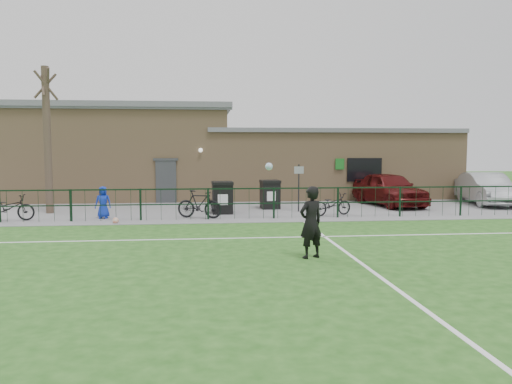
{
  "coord_description": "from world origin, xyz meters",
  "views": [
    {
      "loc": [
        -1.65,
        -10.73,
        2.68
      ],
      "look_at": [
        0.0,
        5.0,
        1.3
      ],
      "focal_mm": 35.0,
      "sensor_mm": 36.0,
      "label": 1
    }
  ],
  "objects": [
    {
      "name": "ground",
      "position": [
        0.0,
        0.0,
        0.0
      ],
      "size": [
        90.0,
        90.0,
        0.0
      ],
      "primitive_type": "plane",
      "color": "#204F17",
      "rests_on": "ground"
    },
    {
      "name": "paving_strip",
      "position": [
        0.0,
        13.5,
        0.01
      ],
      "size": [
        34.0,
        13.0,
        0.02
      ],
      "primitive_type": "cube",
      "color": "slate",
      "rests_on": "ground"
    },
    {
      "name": "pitch_line_touch",
      "position": [
        0.0,
        7.8,
        0.0
      ],
      "size": [
        28.0,
        0.1,
        0.01
      ],
      "primitive_type": "cube",
      "color": "white",
      "rests_on": "ground"
    },
    {
      "name": "pitch_line_mid",
      "position": [
        0.0,
        4.0,
        0.0
      ],
      "size": [
        28.0,
        0.1,
        0.01
      ],
      "primitive_type": "cube",
      "color": "white",
      "rests_on": "ground"
    },
    {
      "name": "pitch_line_perp",
      "position": [
        2.0,
        0.0,
        0.0
      ],
      "size": [
        0.1,
        16.0,
        0.01
      ],
      "primitive_type": "cube",
      "color": "white",
      "rests_on": "ground"
    },
    {
      "name": "perimeter_fence",
      "position": [
        0.0,
        8.0,
        0.6
      ],
      "size": [
        28.0,
        0.1,
        1.2
      ],
      "primitive_type": "cube",
      "color": "black",
      "rests_on": "ground"
    },
    {
      "name": "bare_tree",
      "position": [
        -8.0,
        10.5,
        3.0
      ],
      "size": [
        0.3,
        0.3,
        6.0
      ],
      "primitive_type": "cylinder",
      "color": "#423328",
      "rests_on": "ground"
    },
    {
      "name": "wheelie_bin_left",
      "position": [
        -0.9,
        9.69,
        0.63
      ],
      "size": [
        0.84,
        0.95,
        1.22
      ],
      "primitive_type": "cube",
      "rotation": [
        0.0,
        0.0,
        0.04
      ],
      "color": "black",
      "rests_on": "paving_strip"
    },
    {
      "name": "wheelie_bin_right",
      "position": [
        1.27,
        11.14,
        0.61
      ],
      "size": [
        0.84,
        0.93,
        1.18
      ],
      "primitive_type": "cube",
      "rotation": [
        0.0,
        0.0,
        0.07
      ],
      "color": "black",
      "rests_on": "paving_strip"
    },
    {
      "name": "sign_post",
      "position": [
        2.32,
        9.88,
        1.02
      ],
      "size": [
        0.07,
        0.07,
        2.0
      ],
      "primitive_type": "cylinder",
      "rotation": [
        0.0,
        0.0,
        -0.1
      ],
      "color": "black",
      "rests_on": "paving_strip"
    },
    {
      "name": "car_maroon",
      "position": [
        6.95,
        11.69,
        0.8
      ],
      "size": [
        2.62,
        4.85,
        1.57
      ],
      "primitive_type": "imported",
      "rotation": [
        0.0,
        0.0,
        0.17
      ],
      "color": "#4F0E0E",
      "rests_on": "paving_strip"
    },
    {
      "name": "car_silver",
      "position": [
        11.73,
        11.64,
        0.78
      ],
      "size": [
        2.38,
        4.79,
        1.51
      ],
      "primitive_type": "imported",
      "rotation": [
        0.0,
        0.0,
        -0.18
      ],
      "color": "#9B9EA3",
      "rests_on": "paving_strip"
    },
    {
      "name": "bicycle_c",
      "position": [
        -8.83,
        8.39,
        0.5
      ],
      "size": [
        1.85,
        0.67,
        0.96
      ],
      "primitive_type": "imported",
      "rotation": [
        0.0,
        0.0,
        1.59
      ],
      "color": "black",
      "rests_on": "paving_strip"
    },
    {
      "name": "bicycle_d",
      "position": [
        -1.83,
        8.36,
        0.55
      ],
      "size": [
        1.84,
        1.09,
        1.07
      ],
      "primitive_type": "imported",
      "rotation": [
        0.0,
        0.0,
        1.22
      ],
      "color": "black",
      "rests_on": "paving_strip"
    },
    {
      "name": "bicycle_e",
      "position": [
        3.43,
        8.59,
        0.47
      ],
      "size": [
        1.8,
        1.1,
        0.89
      ],
      "primitive_type": "imported",
      "rotation": [
        0.0,
        0.0,
        1.89
      ],
      "color": "black",
      "rests_on": "paving_strip"
    },
    {
      "name": "spectator_child",
      "position": [
        -5.49,
        8.69,
        0.63
      ],
      "size": [
        0.6,
        0.4,
        1.22
      ],
      "primitive_type": "imported",
      "rotation": [
        0.0,
        0.0,
        -0.02
      ],
      "color": "#122DAE",
      "rests_on": "paving_strip"
    },
    {
      "name": "goalkeeper_kick",
      "position": [
        0.93,
        1.17,
        0.91
      ],
      "size": [
        1.19,
        3.06,
        2.27
      ],
      "color": "black",
      "rests_on": "ground"
    },
    {
      "name": "ball_ground",
      "position": [
        -4.81,
        7.36,
        0.11
      ],
      "size": [
        0.23,
        0.23,
        0.23
      ],
      "primitive_type": "sphere",
      "color": "silver",
      "rests_on": "ground"
    },
    {
      "name": "clubhouse",
      "position": [
        -0.88,
        16.5,
        2.22
      ],
      "size": [
        24.25,
        5.4,
        4.96
      ],
      "color": "tan",
      "rests_on": "ground"
    }
  ]
}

